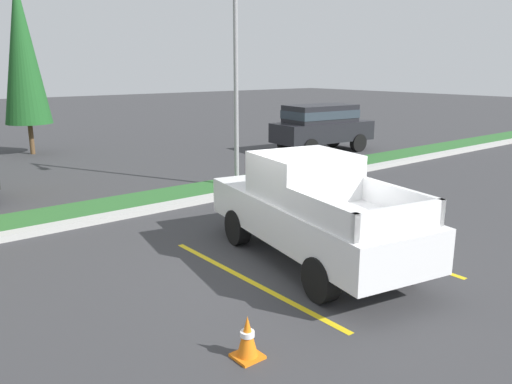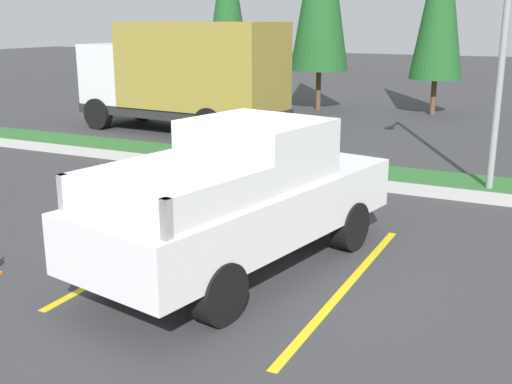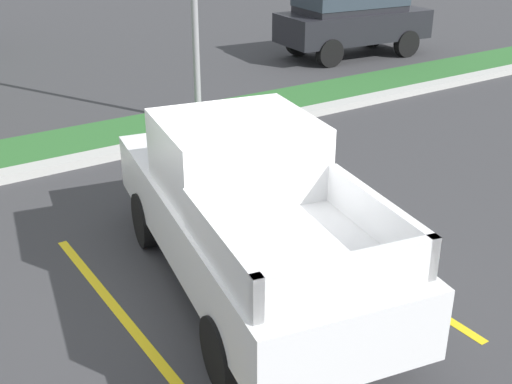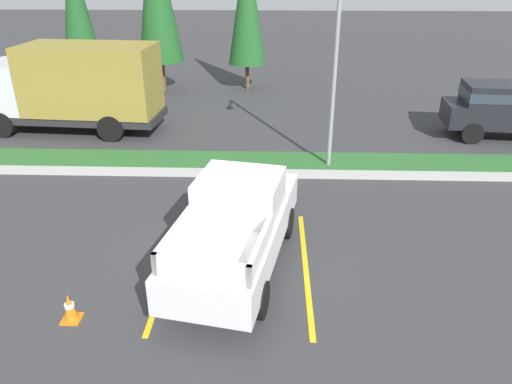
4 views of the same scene
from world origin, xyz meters
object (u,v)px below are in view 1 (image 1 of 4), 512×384
(suv_distant, at_px, (322,124))
(street_light, at_px, (239,57))
(cypress_tree_center, at_px, (22,51))
(traffic_cone, at_px, (247,338))
(pickup_truck_main, at_px, (310,209))

(suv_distant, bearing_deg, street_light, -155.05)
(suv_distant, distance_m, cypress_tree_center, 13.13)
(street_light, height_order, traffic_cone, street_light)
(pickup_truck_main, xyz_separation_m, cypress_tree_center, (-0.63, 16.60, 3.33))
(suv_distant, xyz_separation_m, traffic_cone, (-12.75, -11.06, -0.95))
(pickup_truck_main, distance_m, cypress_tree_center, 16.94)
(street_light, bearing_deg, pickup_truck_main, -114.47)
(pickup_truck_main, distance_m, street_light, 7.03)
(cypress_tree_center, bearing_deg, street_light, -73.15)
(pickup_truck_main, distance_m, suv_distant, 13.25)
(street_light, bearing_deg, cypress_tree_center, 106.85)
(cypress_tree_center, distance_m, traffic_cone, 19.19)
(traffic_cone, bearing_deg, cypress_tree_center, 82.45)
(street_light, relative_size, cypress_tree_center, 0.93)
(street_light, relative_size, traffic_cone, 11.51)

